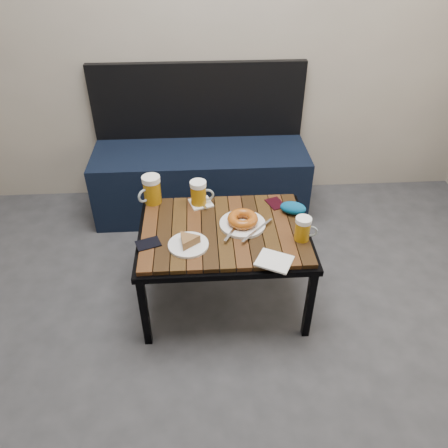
{
  "coord_description": "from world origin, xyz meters",
  "views": [
    {
      "loc": [
        0.09,
        -0.83,
        1.75
      ],
      "look_at": [
        0.19,
        0.86,
        0.5
      ],
      "focal_mm": 35.0,
      "sensor_mm": 36.0,
      "label": 1
    }
  ],
  "objects": [
    {
      "name": "bench",
      "position": [
        0.09,
        1.76,
        0.27
      ],
      "size": [
        1.4,
        0.5,
        0.95
      ],
      "color": "black",
      "rests_on": "ground"
    },
    {
      "name": "beer_mug_left",
      "position": [
        -0.17,
        1.12,
        0.55
      ],
      "size": [
        0.14,
        0.13,
        0.15
      ],
      "rotation": [
        0.0,
        0.0,
        3.87
      ],
      "color": "#B0780E",
      "rests_on": "cafe_table"
    },
    {
      "name": "beer_mug_right",
      "position": [
        0.56,
        0.76,
        0.53
      ],
      "size": [
        0.11,
        0.08,
        0.12
      ],
      "rotation": [
        0.0,
        0.0,
        -0.21
      ],
      "color": "#B0780E",
      "rests_on": "cafe_table"
    },
    {
      "name": "beer_mug_centre",
      "position": [
        0.08,
        1.09,
        0.54
      ],
      "size": [
        0.12,
        0.08,
        0.14
      ],
      "rotation": [
        0.0,
        0.0,
        0.02
      ],
      "color": "#B0780E",
      "rests_on": "cafe_table"
    },
    {
      "name": "napkin_left",
      "position": [
        0.08,
        1.09,
        0.48
      ],
      "size": [
        0.14,
        0.14,
        0.01
      ],
      "rotation": [
        0.0,
        0.0,
        0.3
      ],
      "color": "white",
      "rests_on": "cafe_table"
    },
    {
      "name": "passport_burgundy",
      "position": [
        0.48,
        1.06,
        0.47
      ],
      "size": [
        0.11,
        0.13,
        0.01
      ],
      "primitive_type": "cube",
      "rotation": [
        0.0,
        0.0,
        0.35
      ],
      "color": "black",
      "rests_on": "cafe_table"
    },
    {
      "name": "plate_pie",
      "position": [
        0.02,
        0.74,
        0.49
      ],
      "size": [
        0.19,
        0.19,
        0.05
      ],
      "color": "white",
      "rests_on": "cafe_table"
    },
    {
      "name": "napkin_right",
      "position": [
        0.4,
        0.6,
        0.48
      ],
      "size": [
        0.19,
        0.18,
        0.01
      ],
      "rotation": [
        0.0,
        0.0,
        -0.48
      ],
      "color": "white",
      "rests_on": "cafe_table"
    },
    {
      "name": "cafe_table",
      "position": [
        0.19,
        0.86,
        0.43
      ],
      "size": [
        0.84,
        0.62,
        0.47
      ],
      "color": "black",
      "rests_on": "ground"
    },
    {
      "name": "knit_pouch",
      "position": [
        0.55,
        0.98,
        0.5
      ],
      "size": [
        0.15,
        0.13,
        0.06
      ],
      "primitive_type": "ellipsoid",
      "rotation": [
        0.0,
        0.0,
        -0.36
      ],
      "color": "navy",
      "rests_on": "cafe_table"
    },
    {
      "name": "plate_bagel",
      "position": [
        0.29,
        0.88,
        0.5
      ],
      "size": [
        0.26,
        0.27,
        0.06
      ],
      "color": "white",
      "rests_on": "cafe_table"
    },
    {
      "name": "passport_navy",
      "position": [
        -0.17,
        0.77,
        0.47
      ],
      "size": [
        0.13,
        0.11,
        0.01
      ],
      "primitive_type": "cube",
      "rotation": [
        0.0,
        0.0,
        -1.22
      ],
      "color": "black",
      "rests_on": "cafe_table"
    }
  ]
}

